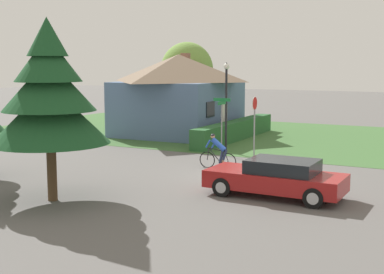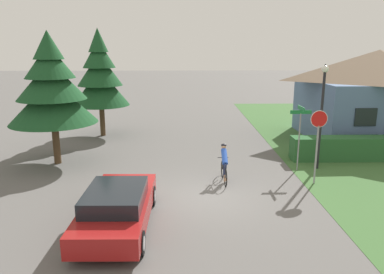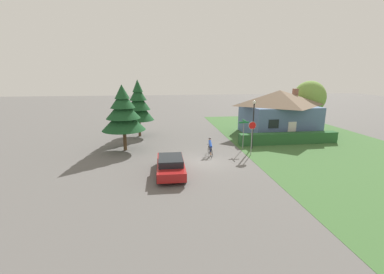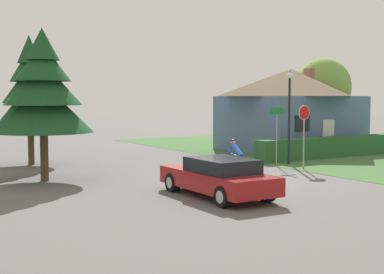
{
  "view_description": "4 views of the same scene",
  "coord_description": "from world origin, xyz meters",
  "px_view_note": "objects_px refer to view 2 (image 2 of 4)",
  "views": [
    {
      "loc": [
        -19.61,
        -7.82,
        4.46
      ],
      "look_at": [
        -1.68,
        1.48,
        1.69
      ],
      "focal_mm": 50.0,
      "sensor_mm": 36.0,
      "label": 1
    },
    {
      "loc": [
        -0.68,
        -12.48,
        5.28
      ],
      "look_at": [
        -0.35,
        2.04,
        1.72
      ],
      "focal_mm": 35.0,
      "sensor_mm": 36.0,
      "label": 2
    },
    {
      "loc": [
        -3.35,
        -19.1,
        6.73
      ],
      "look_at": [
        -0.69,
        1.3,
        1.74
      ],
      "focal_mm": 24.0,
      "sensor_mm": 36.0,
      "label": 3
    },
    {
      "loc": [
        -12.49,
        -16.52,
        3.23
      ],
      "look_at": [
        -1.22,
        1.71,
        1.67
      ],
      "focal_mm": 50.0,
      "sensor_mm": 36.0,
      "label": 4
    }
  ],
  "objects_px": {
    "street_name_sign": "(300,127)",
    "conifer_tall_near": "(51,88)",
    "cyclist": "(224,164)",
    "stop_sign": "(318,134)",
    "conifer_tall_far": "(100,76)",
    "sedan_left_lane": "(117,207)",
    "street_lamp": "(322,104)",
    "cottage_house": "(375,93)"
  },
  "relations": [
    {
      "from": "cottage_house",
      "to": "sedan_left_lane",
      "type": "distance_m",
      "value": 17.03
    },
    {
      "from": "cottage_house",
      "to": "cyclist",
      "type": "distance_m",
      "value": 11.91
    },
    {
      "from": "sedan_left_lane",
      "to": "cyclist",
      "type": "distance_m",
      "value": 5.21
    },
    {
      "from": "sedan_left_lane",
      "to": "conifer_tall_near",
      "type": "xyz_separation_m",
      "value": [
        -3.85,
        6.38,
        2.81
      ]
    },
    {
      "from": "cyclist",
      "to": "street_lamp",
      "type": "xyz_separation_m",
      "value": [
        4.28,
        1.52,
        2.16
      ]
    },
    {
      "from": "sedan_left_lane",
      "to": "cyclist",
      "type": "xyz_separation_m",
      "value": [
        3.56,
        3.81,
        0.07
      ]
    },
    {
      "from": "sedan_left_lane",
      "to": "stop_sign",
      "type": "relative_size",
      "value": 1.59
    },
    {
      "from": "cyclist",
      "to": "conifer_tall_near",
      "type": "bearing_deg",
      "value": 69.74
    },
    {
      "from": "stop_sign",
      "to": "cyclist",
      "type": "bearing_deg",
      "value": -6.46
    },
    {
      "from": "cottage_house",
      "to": "stop_sign",
      "type": "bearing_deg",
      "value": -129.88
    },
    {
      "from": "stop_sign",
      "to": "street_name_sign",
      "type": "xyz_separation_m",
      "value": [
        -0.19,
        1.64,
        -0.08
      ]
    },
    {
      "from": "sedan_left_lane",
      "to": "street_lamp",
      "type": "xyz_separation_m",
      "value": [
        7.84,
        5.33,
        2.22
      ]
    },
    {
      "from": "sedan_left_lane",
      "to": "conifer_tall_far",
      "type": "relative_size",
      "value": 0.74
    },
    {
      "from": "street_name_sign",
      "to": "conifer_tall_near",
      "type": "relative_size",
      "value": 0.47
    },
    {
      "from": "stop_sign",
      "to": "conifer_tall_near",
      "type": "relative_size",
      "value": 0.49
    },
    {
      "from": "sedan_left_lane",
      "to": "cyclist",
      "type": "bearing_deg",
      "value": -42.14
    },
    {
      "from": "cottage_house",
      "to": "street_name_sign",
      "type": "bearing_deg",
      "value": -137.91
    },
    {
      "from": "cyclist",
      "to": "street_name_sign",
      "type": "distance_m",
      "value": 3.79
    },
    {
      "from": "sedan_left_lane",
      "to": "stop_sign",
      "type": "xyz_separation_m",
      "value": [
        7.08,
        3.5,
        1.37
      ]
    },
    {
      "from": "conifer_tall_near",
      "to": "conifer_tall_far",
      "type": "bearing_deg",
      "value": 80.16
    },
    {
      "from": "street_name_sign",
      "to": "conifer_tall_far",
      "type": "distance_m",
      "value": 11.99
    },
    {
      "from": "conifer_tall_far",
      "to": "conifer_tall_near",
      "type": "bearing_deg",
      "value": -99.84
    },
    {
      "from": "sedan_left_lane",
      "to": "cyclist",
      "type": "relative_size",
      "value": 2.72
    },
    {
      "from": "conifer_tall_near",
      "to": "cyclist",
      "type": "bearing_deg",
      "value": -19.17
    },
    {
      "from": "conifer_tall_near",
      "to": "cottage_house",
      "type": "bearing_deg",
      "value": 15.01
    },
    {
      "from": "cottage_house",
      "to": "street_lamp",
      "type": "distance_m",
      "value": 7.55
    },
    {
      "from": "sedan_left_lane",
      "to": "conifer_tall_far",
      "type": "bearing_deg",
      "value": 14.73
    },
    {
      "from": "stop_sign",
      "to": "conifer_tall_far",
      "type": "xyz_separation_m",
      "value": [
        -9.99,
        8.35,
        1.53
      ]
    },
    {
      "from": "cottage_house",
      "to": "stop_sign",
      "type": "distance_m",
      "value": 9.45
    },
    {
      "from": "sedan_left_lane",
      "to": "street_lamp",
      "type": "distance_m",
      "value": 9.74
    },
    {
      "from": "stop_sign",
      "to": "street_name_sign",
      "type": "bearing_deg",
      "value": -85.06
    },
    {
      "from": "cottage_house",
      "to": "street_name_sign",
      "type": "height_order",
      "value": "cottage_house"
    },
    {
      "from": "sedan_left_lane",
      "to": "stop_sign",
      "type": "distance_m",
      "value": 8.02
    },
    {
      "from": "stop_sign",
      "to": "conifer_tall_far",
      "type": "relative_size",
      "value": 0.46
    },
    {
      "from": "cyclist",
      "to": "stop_sign",
      "type": "height_order",
      "value": "stop_sign"
    },
    {
      "from": "cottage_house",
      "to": "conifer_tall_near",
      "type": "height_order",
      "value": "conifer_tall_near"
    },
    {
      "from": "sedan_left_lane",
      "to": "conifer_tall_near",
      "type": "distance_m",
      "value": 7.97
    },
    {
      "from": "street_name_sign",
      "to": "conifer_tall_near",
      "type": "height_order",
      "value": "conifer_tall_near"
    },
    {
      "from": "sedan_left_lane",
      "to": "cottage_house",
      "type": "bearing_deg",
      "value": -48.98
    },
    {
      "from": "sedan_left_lane",
      "to": "street_name_sign",
      "type": "bearing_deg",
      "value": -52.34
    },
    {
      "from": "cottage_house",
      "to": "street_name_sign",
      "type": "xyz_separation_m",
      "value": [
        -6.05,
        -5.75,
        -0.69
      ]
    },
    {
      "from": "street_lamp",
      "to": "street_name_sign",
      "type": "xyz_separation_m",
      "value": [
        -0.94,
        -0.19,
        -0.94
      ]
    }
  ]
}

